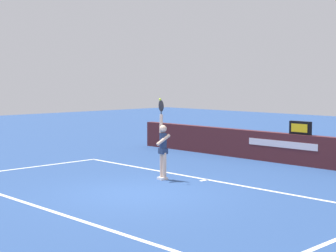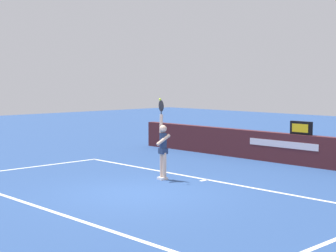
% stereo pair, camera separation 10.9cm
% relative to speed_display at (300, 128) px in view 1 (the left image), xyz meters
% --- Properties ---
extents(ground_plane, '(60.00, 60.00, 0.00)m').
position_rel_speed_display_xyz_m(ground_plane, '(-0.41, -6.91, -1.27)').
color(ground_plane, navy).
extents(court_lines, '(11.20, 5.39, 0.00)m').
position_rel_speed_display_xyz_m(court_lines, '(-0.41, -6.84, -1.27)').
color(court_lines, white).
rests_on(court_lines, ground).
extents(back_wall, '(14.34, 0.30, 1.04)m').
position_rel_speed_display_xyz_m(back_wall, '(-0.41, 0.00, -0.75)').
color(back_wall, '#481D21').
rests_on(back_wall, ground).
extents(speed_display, '(0.80, 0.15, 0.45)m').
position_rel_speed_display_xyz_m(speed_display, '(0.00, 0.00, 0.00)').
color(speed_display, black).
rests_on(speed_display, back_wall).
extents(tennis_player, '(0.45, 0.46, 2.33)m').
position_rel_speed_display_xyz_m(tennis_player, '(-1.34, -5.12, -0.32)').
color(tennis_player, beige).
rests_on(tennis_player, ground).
extents(tennis_ball, '(0.07, 0.07, 0.07)m').
position_rel_speed_display_xyz_m(tennis_ball, '(-1.23, -5.34, 1.07)').
color(tennis_ball, '#C4E732').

